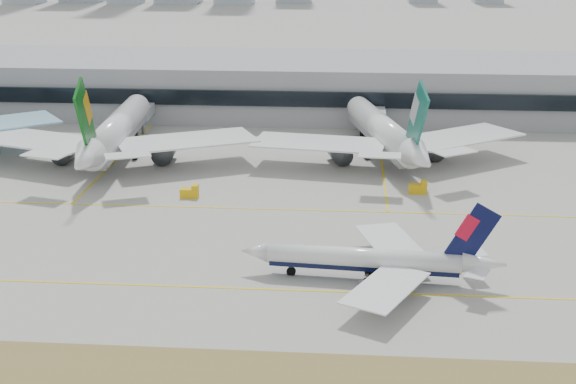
# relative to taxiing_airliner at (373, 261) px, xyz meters

# --- Properties ---
(ground) EXTENTS (3000.00, 3000.00, 0.00)m
(ground) POSITION_rel_taxiing_airliner_xyz_m (-19.68, 0.57, -3.22)
(ground) COLOR gray
(ground) RESTS_ON ground
(taxiing_airliner) EXTENTS (39.76, 34.43, 13.35)m
(taxiing_airliner) POSITION_rel_taxiing_airliner_xyz_m (0.00, 0.00, 0.00)
(taxiing_airliner) COLOR white
(taxiing_airliner) RESTS_ON ground
(widebody_eva) EXTENTS (66.37, 64.99, 23.69)m
(widebody_eva) POSITION_rel_taxiing_airliner_xyz_m (-56.69, 61.08, 3.08)
(widebody_eva) COLOR white
(widebody_eva) RESTS_ON ground
(widebody_cathay) EXTENTS (61.78, 61.58, 22.66)m
(widebody_cathay) POSITION_rel_taxiing_airliner_xyz_m (4.12, 66.76, 2.80)
(widebody_cathay) COLOR white
(widebody_cathay) RESTS_ON ground
(terminal) EXTENTS (280.00, 43.10, 15.00)m
(terminal) POSITION_rel_taxiing_airliner_xyz_m (-19.68, 115.41, 4.28)
(terminal) COLOR gray
(terminal) RESTS_ON ground
(gse_c) EXTENTS (3.55, 2.00, 2.60)m
(gse_c) POSITION_rel_taxiing_airliner_xyz_m (10.07, 42.39, -2.17)
(gse_c) COLOR #DFAA0B
(gse_c) RESTS_ON ground
(gse_b) EXTENTS (3.55, 2.00, 2.60)m
(gse_b) POSITION_rel_taxiing_airliner_xyz_m (-34.86, 36.33, -2.17)
(gse_b) COLOR #DFAA0B
(gse_b) RESTS_ON ground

